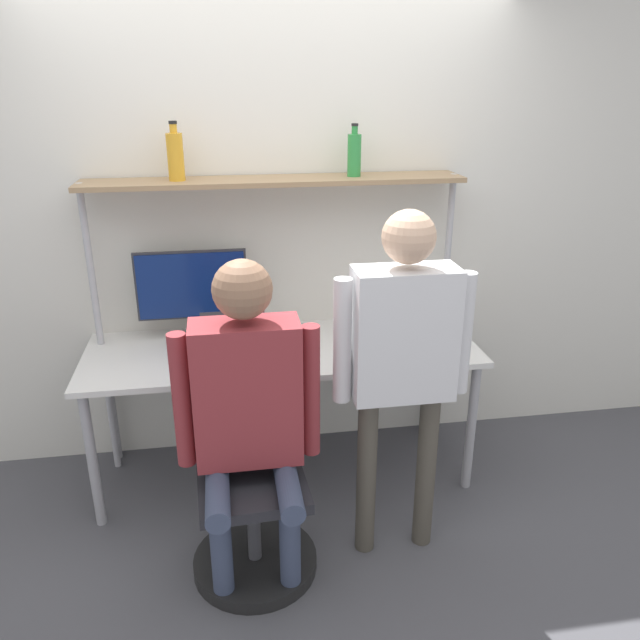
# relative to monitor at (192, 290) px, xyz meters

# --- Properties ---
(ground_plane) EXTENTS (12.00, 12.00, 0.00)m
(ground_plane) POSITION_rel_monitor_xyz_m (0.45, -0.57, -1.05)
(ground_plane) COLOR #4C4C51
(wall_back) EXTENTS (8.00, 0.06, 2.70)m
(wall_back) POSITION_rel_monitor_xyz_m (0.45, 0.19, 0.30)
(wall_back) COLOR silver
(wall_back) RESTS_ON ground_plane
(desk) EXTENTS (2.04, 0.71, 0.77)m
(desk) POSITION_rel_monitor_xyz_m (0.45, -0.19, -0.35)
(desk) COLOR silver
(desk) RESTS_ON ground_plane
(shelf_unit) EXTENTS (1.94, 0.28, 1.62)m
(shelf_unit) POSITION_rel_monitor_xyz_m (0.45, 0.01, 0.37)
(shelf_unit) COLOR #997A56
(shelf_unit) RESTS_ON ground_plane
(monitor) EXTENTS (0.58, 0.20, 0.49)m
(monitor) POSITION_rel_monitor_xyz_m (0.00, 0.00, 0.00)
(monitor) COLOR #333338
(monitor) RESTS_ON desk
(laptop) EXTENTS (0.32, 0.25, 0.24)m
(laptop) POSITION_rel_monitor_xyz_m (0.20, -0.33, -0.21)
(laptop) COLOR #333338
(laptop) RESTS_ON desk
(cell_phone) EXTENTS (0.07, 0.15, 0.01)m
(cell_phone) POSITION_rel_monitor_xyz_m (0.44, -0.42, -0.27)
(cell_phone) COLOR silver
(cell_phone) RESTS_ON desk
(office_chair) EXTENTS (0.56, 0.56, 0.93)m
(office_chair) POSITION_rel_monitor_xyz_m (0.23, -0.88, -0.76)
(office_chair) COLOR black
(office_chair) RESTS_ON ground_plane
(person_seated) EXTENTS (0.61, 0.48, 1.45)m
(person_seated) POSITION_rel_monitor_xyz_m (0.24, -0.92, -0.18)
(person_seated) COLOR #38425B
(person_seated) RESTS_ON ground_plane
(person_standing) EXTENTS (0.60, 0.22, 1.62)m
(person_standing) POSITION_rel_monitor_xyz_m (0.90, -0.87, -0.01)
(person_standing) COLOR #4C473D
(person_standing) RESTS_ON ground_plane
(bottle_green) EXTENTS (0.07, 0.07, 0.26)m
(bottle_green) POSITION_rel_monitor_xyz_m (0.86, 0.01, 0.68)
(bottle_green) COLOR #2D8C3F
(bottle_green) RESTS_ON shelf_unit
(bottle_amber) EXTENTS (0.08, 0.08, 0.28)m
(bottle_amber) POSITION_rel_monitor_xyz_m (-0.03, 0.01, 0.69)
(bottle_amber) COLOR gold
(bottle_amber) RESTS_ON shelf_unit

